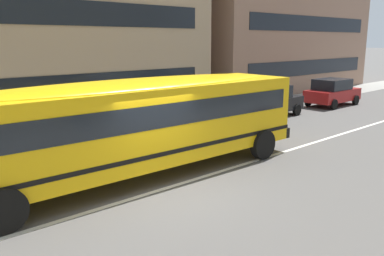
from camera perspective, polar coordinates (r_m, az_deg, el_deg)
ground_plane at (r=11.05m, az=-4.50°, el=-8.72°), size 400.00×400.00×0.00m
sidewalk_far at (r=17.09m, az=-19.44°, el=-1.76°), size 120.00×3.00×0.01m
lane_centreline at (r=11.05m, az=-4.50°, el=-8.70°), size 110.00×0.16×0.01m
school_bus at (r=11.66m, az=-8.68°, el=1.03°), size 12.90×3.25×2.87m
parked_car_black_under_tree at (r=21.56m, az=10.86°, el=3.81°), size 3.95×1.98×1.64m
parked_car_red_by_lamppost at (r=26.23m, az=19.22°, el=4.84°), size 3.92×1.91×1.64m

